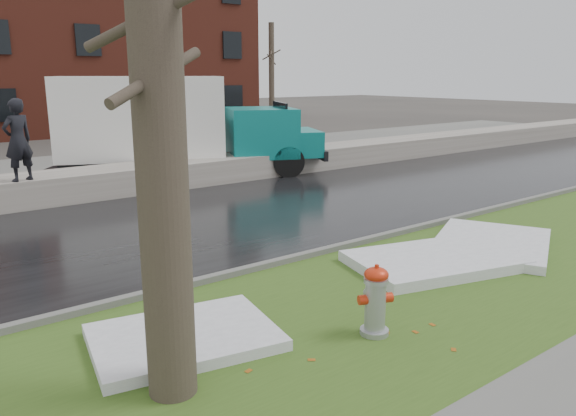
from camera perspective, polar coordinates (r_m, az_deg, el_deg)
ground at (r=9.43m, az=5.12°, el=-6.93°), size 120.00×120.00×0.00m
verge at (r=8.62m, az=10.81°, el=-9.02°), size 60.00×4.50×0.04m
road at (r=12.94m, az=-8.46°, el=-1.30°), size 60.00×7.00×0.03m
parking_lot at (r=20.65m, az=-20.08°, el=3.54°), size 60.00×9.00×0.03m
curb at (r=10.13m, az=1.29°, el=-5.02°), size 60.00×0.15×0.14m
snowbank at (r=16.59m, az=-15.61°, el=2.87°), size 60.00×1.60×0.75m
brick_building at (r=37.39m, az=-25.97°, el=14.79°), size 26.00×12.00×10.00m
bg_tree_right at (r=37.60m, az=-1.68°, el=13.52°), size 1.40×1.62×6.50m
fire_hydrant at (r=7.24m, az=8.86°, el=-8.95°), size 0.46×0.44×0.94m
tree at (r=5.41m, az=-13.15°, el=12.24°), size 1.21×1.38×6.27m
box_truck at (r=18.49m, az=-11.52°, el=8.30°), size 9.47×5.32×3.22m
worker at (r=14.97m, az=-25.75°, el=6.23°), size 0.84×0.69×1.98m
snow_patch_near at (r=11.45m, az=19.96°, el=-3.39°), size 3.22×2.95×0.16m
snow_patch_far at (r=7.23m, az=-10.49°, el=-12.78°), size 2.46×1.98×0.14m
snow_patch_side at (r=10.08m, az=14.64°, el=-5.20°), size 3.17×2.46×0.18m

